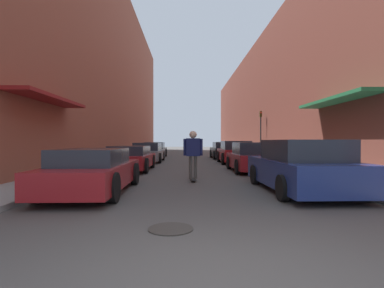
{
  "coord_description": "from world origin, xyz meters",
  "views": [
    {
      "loc": [
        -0.36,
        -2.67,
        1.37
      ],
      "look_at": [
        -0.04,
        11.32,
        1.24
      ],
      "focal_mm": 28.0,
      "sensor_mm": 36.0,
      "label": 1
    }
  ],
  "objects_px": {
    "parked_car_left_1": "(131,158)",
    "parked_car_left_2": "(148,153)",
    "parked_car_right_1": "(254,158)",
    "traffic_light": "(261,129)",
    "parked_car_left_3": "(155,150)",
    "manhole_cover": "(171,229)",
    "parked_car_left_0": "(94,171)",
    "parked_car_right_0": "(301,167)",
    "parked_car_right_2": "(235,153)",
    "parked_car_right_3": "(224,151)",
    "skateboarder": "(193,150)"
  },
  "relations": [
    {
      "from": "parked_car_left_1",
      "to": "parked_car_left_2",
      "type": "xyz_separation_m",
      "value": [
        0.1,
        5.88,
        0.04
      ]
    },
    {
      "from": "parked_car_right_1",
      "to": "traffic_light",
      "type": "height_order",
      "value": "traffic_light"
    },
    {
      "from": "parked_car_left_3",
      "to": "manhole_cover",
      "type": "relative_size",
      "value": 5.69
    },
    {
      "from": "parked_car_right_1",
      "to": "traffic_light",
      "type": "bearing_deg",
      "value": 73.92
    },
    {
      "from": "parked_car_left_0",
      "to": "parked_car_left_1",
      "type": "bearing_deg",
      "value": 91.16
    },
    {
      "from": "parked_car_left_2",
      "to": "parked_car_right_0",
      "type": "height_order",
      "value": "parked_car_right_0"
    },
    {
      "from": "parked_car_left_1",
      "to": "parked_car_left_3",
      "type": "xyz_separation_m",
      "value": [
        -0.06,
        11.74,
        0.06
      ]
    },
    {
      "from": "parked_car_left_3",
      "to": "parked_car_right_2",
      "type": "distance_m",
      "value": 9.24
    },
    {
      "from": "parked_car_right_0",
      "to": "parked_car_right_2",
      "type": "bearing_deg",
      "value": 90.32
    },
    {
      "from": "traffic_light",
      "to": "parked_car_left_1",
      "type": "bearing_deg",
      "value": -134.67
    },
    {
      "from": "parked_car_right_2",
      "to": "manhole_cover",
      "type": "relative_size",
      "value": 5.59
    },
    {
      "from": "parked_car_left_3",
      "to": "parked_car_right_1",
      "type": "distance_m",
      "value": 13.59
    },
    {
      "from": "parked_car_left_3",
      "to": "parked_car_right_1",
      "type": "relative_size",
      "value": 1.02
    },
    {
      "from": "parked_car_right_1",
      "to": "traffic_light",
      "type": "relative_size",
      "value": 1.12
    },
    {
      "from": "parked_car_right_2",
      "to": "manhole_cover",
      "type": "xyz_separation_m",
      "value": [
        -3.32,
        -13.79,
        -0.66
      ]
    },
    {
      "from": "parked_car_right_2",
      "to": "parked_car_right_3",
      "type": "bearing_deg",
      "value": 90.06
    },
    {
      "from": "parked_car_left_0",
      "to": "parked_car_right_2",
      "type": "bearing_deg",
      "value": 62.15
    },
    {
      "from": "parked_car_right_1",
      "to": "skateboarder",
      "type": "distance_m",
      "value": 4.26
    },
    {
      "from": "parked_car_right_0",
      "to": "traffic_light",
      "type": "xyz_separation_m",
      "value": [
        2.49,
        14.19,
        1.61
      ]
    },
    {
      "from": "traffic_light",
      "to": "parked_car_right_3",
      "type": "bearing_deg",
      "value": 152.3
    },
    {
      "from": "parked_car_right_1",
      "to": "manhole_cover",
      "type": "relative_size",
      "value": 5.59
    },
    {
      "from": "parked_car_left_2",
      "to": "manhole_cover",
      "type": "bearing_deg",
      "value": -81.7
    },
    {
      "from": "parked_car_left_0",
      "to": "parked_car_right_3",
      "type": "relative_size",
      "value": 0.97
    },
    {
      "from": "parked_car_right_0",
      "to": "parked_car_right_2",
      "type": "relative_size",
      "value": 1.13
    },
    {
      "from": "parked_car_left_3",
      "to": "traffic_light",
      "type": "relative_size",
      "value": 1.14
    },
    {
      "from": "skateboarder",
      "to": "parked_car_right_3",
      "type": "bearing_deg",
      "value": 78.09
    },
    {
      "from": "parked_car_right_3",
      "to": "parked_car_left_3",
      "type": "bearing_deg",
      "value": 159.59
    },
    {
      "from": "parked_car_left_2",
      "to": "parked_car_right_3",
      "type": "distance_m",
      "value": 6.68
    },
    {
      "from": "parked_car_right_3",
      "to": "skateboarder",
      "type": "xyz_separation_m",
      "value": [
        -2.82,
        -13.39,
        0.43
      ]
    },
    {
      "from": "parked_car_left_1",
      "to": "parked_car_right_1",
      "type": "relative_size",
      "value": 1.1
    },
    {
      "from": "parked_car_right_1",
      "to": "traffic_light",
      "type": "xyz_separation_m",
      "value": [
        2.56,
        8.88,
        1.65
      ]
    },
    {
      "from": "skateboarder",
      "to": "parked_car_left_2",
      "type": "bearing_deg",
      "value": 105.69
    },
    {
      "from": "manhole_cover",
      "to": "traffic_light",
      "type": "xyz_separation_m",
      "value": [
        5.87,
        17.59,
        2.27
      ]
    },
    {
      "from": "parked_car_left_1",
      "to": "parked_car_left_2",
      "type": "distance_m",
      "value": 5.88
    },
    {
      "from": "parked_car_right_0",
      "to": "skateboarder",
      "type": "distance_m",
      "value": 3.62
    },
    {
      "from": "parked_car_right_0",
      "to": "parked_car_right_3",
      "type": "relative_size",
      "value": 0.94
    },
    {
      "from": "parked_car_left_0",
      "to": "parked_car_left_2",
      "type": "distance_m",
      "value": 11.85
    },
    {
      "from": "parked_car_left_3",
      "to": "skateboarder",
      "type": "height_order",
      "value": "skateboarder"
    },
    {
      "from": "parked_car_left_3",
      "to": "parked_car_right_1",
      "type": "height_order",
      "value": "parked_car_right_1"
    },
    {
      "from": "parked_car_left_2",
      "to": "parked_car_right_1",
      "type": "relative_size",
      "value": 1.19
    },
    {
      "from": "parked_car_right_0",
      "to": "manhole_cover",
      "type": "relative_size",
      "value": 6.31
    },
    {
      "from": "parked_car_left_1",
      "to": "parked_car_right_3",
      "type": "distance_m",
      "value": 11.15
    },
    {
      "from": "parked_car_right_2",
      "to": "parked_car_right_1",
      "type": "bearing_deg",
      "value": -90.11
    },
    {
      "from": "parked_car_left_3",
      "to": "parked_car_right_1",
      "type": "bearing_deg",
      "value": -65.24
    },
    {
      "from": "parked_car_left_3",
      "to": "parked_car_right_3",
      "type": "height_order",
      "value": "parked_car_right_3"
    },
    {
      "from": "parked_car_right_2",
      "to": "traffic_light",
      "type": "xyz_separation_m",
      "value": [
        2.55,
        3.81,
        1.61
      ]
    },
    {
      "from": "parked_car_right_0",
      "to": "manhole_cover",
      "type": "height_order",
      "value": "parked_car_right_0"
    },
    {
      "from": "parked_car_left_1",
      "to": "traffic_light",
      "type": "height_order",
      "value": "traffic_light"
    },
    {
      "from": "parked_car_left_2",
      "to": "manhole_cover",
      "type": "distance_m",
      "value": 15.37
    },
    {
      "from": "parked_car_right_1",
      "to": "skateboarder",
      "type": "xyz_separation_m",
      "value": [
        -2.82,
        -3.17,
        0.43
      ]
    }
  ]
}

